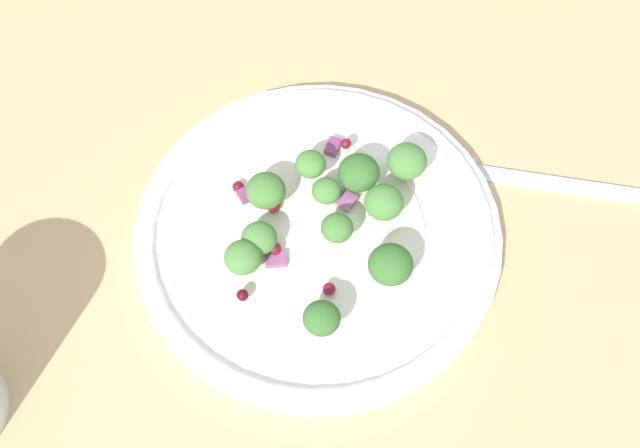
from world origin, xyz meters
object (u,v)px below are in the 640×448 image
(plate, at_px, (320,237))
(fork, at_px, (538,181))
(broccoli_floret_1, at_px, (259,239))
(broccoli_floret_2, at_px, (322,193))
(broccoli_floret_0, at_px, (313,163))

(plate, relative_size, fork, 1.64)
(plate, height_order, fork, plate)
(broccoli_floret_1, bearing_deg, fork, 76.18)
(broccoli_floret_1, height_order, broccoli_floret_2, same)
(plate, height_order, broccoli_floret_2, broccoli_floret_2)
(plate, bearing_deg, broccoli_floret_1, -105.46)
(broccoli_floret_0, distance_m, broccoli_floret_2, 0.02)
(fork, bearing_deg, broccoli_floret_1, -103.82)
(broccoli_floret_0, relative_size, broccoli_floret_1, 0.89)
(broccoli_floret_0, distance_m, broccoli_floret_1, 0.07)
(plate, xyz_separation_m, broccoli_floret_1, (-0.01, -0.04, 0.02))
(broccoli_floret_0, bearing_deg, fork, 60.89)
(broccoli_floret_0, bearing_deg, broccoli_floret_1, -63.44)
(broccoli_floret_1, height_order, fork, broccoli_floret_1)
(broccoli_floret_1, bearing_deg, broccoli_floret_0, 116.56)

